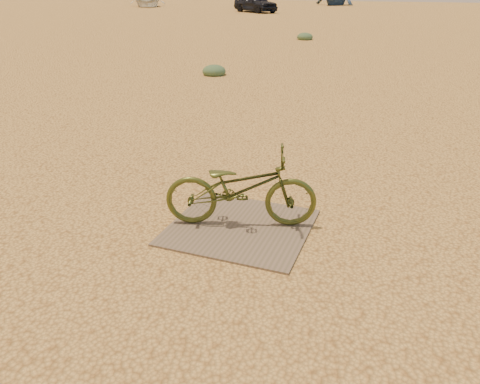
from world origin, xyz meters
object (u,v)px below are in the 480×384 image
(bicycle, at_px, (241,188))
(boat_near_left, at_px, (147,1))
(plywood_board, at_px, (240,227))
(car, at_px, (255,3))

(bicycle, bearing_deg, boat_near_left, 13.88)
(plywood_board, relative_size, boat_near_left, 0.28)
(plywood_board, height_order, boat_near_left, boat_near_left)
(plywood_board, height_order, bicycle, bicycle)
(boat_near_left, bearing_deg, plywood_board, -87.50)
(bicycle, distance_m, boat_near_left, 45.41)
(plywood_board, distance_m, car, 35.88)
(car, xyz_separation_m, boat_near_left, (-12.65, 4.55, -0.20))
(plywood_board, distance_m, bicycle, 0.42)
(plywood_board, height_order, car, car)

